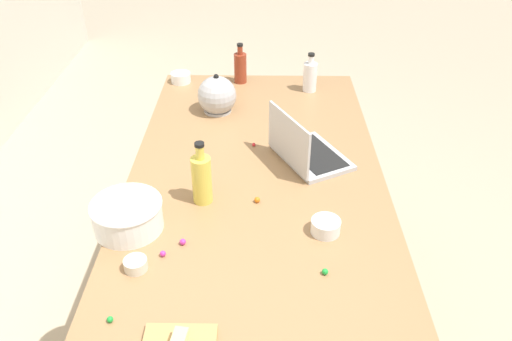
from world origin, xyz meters
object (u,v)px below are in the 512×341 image
at_px(kettle, 217,96).
at_px(ramekin_small, 326,226).
at_px(mixing_bowl_large, 127,215).
at_px(ramekin_medium, 181,78).
at_px(bottle_oil, 202,178).
at_px(bottle_vinegar, 310,76).
at_px(laptop, 305,151).
at_px(bottle_soy, 240,67).
at_px(ramekin_wide, 136,264).

xyz_separation_m(kettle, ramekin_small, (-0.86, -0.42, -0.05)).
bearing_deg(mixing_bowl_large, ramekin_medium, -0.74).
height_order(mixing_bowl_large, bottle_oil, bottle_oil).
height_order(bottle_oil, bottle_vinegar, bottle_oil).
relative_size(laptop, bottle_soy, 1.81).
bearing_deg(bottle_soy, ramekin_small, -164.65).
distance_m(kettle, ramekin_small, 0.96).
relative_size(ramekin_small, ramekin_medium, 0.96).
bearing_deg(bottle_vinegar, ramekin_wide, 154.15).
distance_m(mixing_bowl_large, bottle_oil, 0.28).
bearing_deg(bottle_vinegar, ramekin_medium, 82.16).
relative_size(bottle_soy, ramekin_medium, 2.04).
bearing_deg(ramekin_wide, bottle_vinegar, -25.85).
bearing_deg(bottle_vinegar, kettle, 117.44).
distance_m(ramekin_small, ramekin_wide, 0.62).
relative_size(mixing_bowl_large, ramekin_small, 2.44).
height_order(mixing_bowl_large, kettle, kettle).
relative_size(laptop, ramekin_wide, 5.25).
bearing_deg(bottle_vinegar, bottle_oil, 154.25).
bearing_deg(laptop, mixing_bowl_large, 124.65).
distance_m(laptop, kettle, 0.57).
bearing_deg(bottle_oil, kettle, 0.06).
bearing_deg(laptop, ramekin_wide, 138.22).
height_order(mixing_bowl_large, ramekin_wide, mixing_bowl_large).
relative_size(mixing_bowl_large, bottle_vinegar, 1.21).
distance_m(kettle, ramekin_wide, 1.06).
bearing_deg(bottle_oil, laptop, -54.71).
bearing_deg(ramekin_medium, mixing_bowl_large, 179.26).
xyz_separation_m(laptop, ramekin_medium, (0.75, 0.60, -0.02)).
distance_m(ramekin_medium, ramekin_wide, 1.37).
distance_m(bottle_soy, ramekin_small, 1.24).
xyz_separation_m(mixing_bowl_large, kettle, (0.85, -0.23, 0.02)).
relative_size(bottle_soy, ramekin_small, 2.13).
height_order(ramekin_medium, ramekin_wide, ramekin_medium).
xyz_separation_m(laptop, bottle_oil, (-0.27, 0.38, 0.05)).
bearing_deg(ramekin_small, ramekin_wide, 106.73).
height_order(laptop, ramekin_small, laptop).
bearing_deg(mixing_bowl_large, bottle_oil, -56.43).
xyz_separation_m(kettle, ramekin_wide, (-1.04, 0.17, -0.06)).
relative_size(laptop, bottle_vinegar, 1.92).
distance_m(laptop, bottle_oil, 0.47).
distance_m(mixing_bowl_large, ramekin_small, 0.65).
bearing_deg(bottle_soy, bottle_oil, 174.74).
xyz_separation_m(bottle_oil, ramekin_wide, (-0.35, 0.17, -0.08)).
relative_size(bottle_vinegar, ramekin_medium, 1.92).
relative_size(mixing_bowl_large, ramekin_medium, 2.33).
bearing_deg(ramekin_small, bottle_vinegar, -1.34).
xyz_separation_m(mixing_bowl_large, bottle_soy, (1.18, -0.33, 0.03)).
xyz_separation_m(bottle_oil, ramekin_medium, (1.02, 0.22, -0.07)).
distance_m(bottle_oil, ramekin_wide, 0.39).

